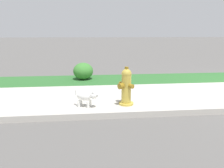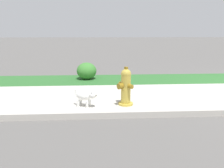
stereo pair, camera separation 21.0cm
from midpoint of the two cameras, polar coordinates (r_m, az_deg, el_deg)
The scene contains 3 objects.
fire_hydrant_mid_block at distance 4.56m, azimuth 4.91°, elevation -0.76°, with size 0.35×0.36×0.82m.
small_white_dog at distance 4.49m, azimuth -5.60°, elevation -3.13°, with size 0.46×0.32×0.41m.
shrub_bush_mid_verge at distance 7.17m, azimuth -5.82°, elevation 3.43°, with size 0.64×0.64×0.55m.
Camera 2 is at (-4.33, -4.96, 1.51)m, focal length 35.00 mm.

